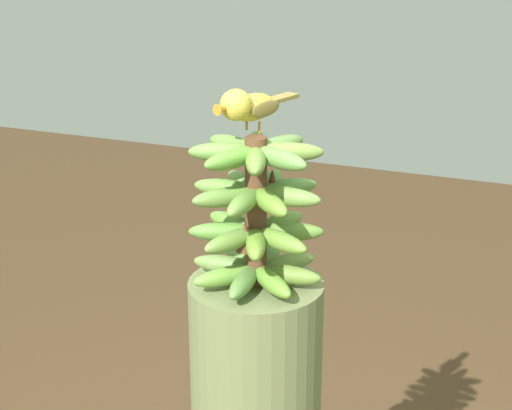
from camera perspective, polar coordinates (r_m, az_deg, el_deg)
banana_bunch at (r=1.58m, az=0.00°, el=-0.49°), size 0.26×0.26×0.29m
perched_bird at (r=1.55m, az=-0.60°, el=6.73°), size 0.22×0.10×0.09m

